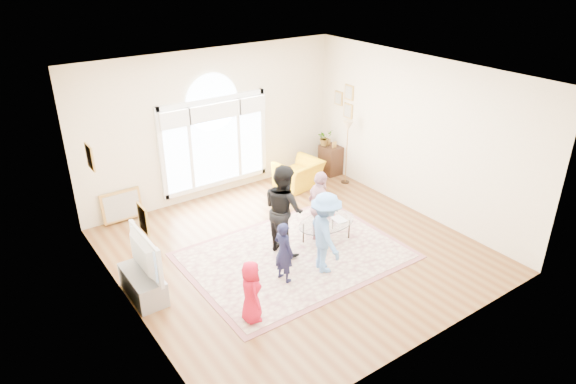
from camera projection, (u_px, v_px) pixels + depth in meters
ground at (295, 250)px, 9.40m from camera, size 6.00×6.00×0.00m
room_shell at (217, 128)px, 10.81m from camera, size 6.00×6.00×6.00m
area_rug at (295, 255)px, 9.22m from camera, size 3.60×2.60×0.02m
rug_border at (295, 256)px, 9.23m from camera, size 3.80×2.80×0.01m
tv_console at (143, 284)px, 8.10m from camera, size 0.45×1.00×0.42m
television at (139, 255)px, 7.87m from camera, size 0.18×1.16×0.67m
coffee_table at (327, 222)px, 9.52m from camera, size 1.26×0.87×0.54m
armchair at (299, 174)px, 11.75m from camera, size 1.09×0.99×0.63m
side_cabinet at (330, 160)px, 12.44m from camera, size 0.40×0.50×0.70m
floor_lamp at (348, 131)px, 11.54m from camera, size 0.32×0.32×1.51m
plant_pedestal at (324, 159)px, 12.51m from camera, size 0.20×0.20×0.70m
potted_plant at (325, 138)px, 12.27m from camera, size 0.35×0.31×0.38m
leaning_picture at (124, 221)px, 10.40m from camera, size 0.80×0.14×0.62m
child_red at (251, 291)px, 7.44m from camera, size 0.44×0.55×0.99m
child_navy at (284, 252)px, 8.33m from camera, size 0.32×0.43×1.07m
child_black at (284, 209)px, 9.03m from camera, size 0.67×0.84×1.66m
child_pink at (320, 208)px, 9.34m from camera, size 0.53×0.89×1.42m
child_blue at (325, 233)px, 8.51m from camera, size 0.78×1.04×1.43m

